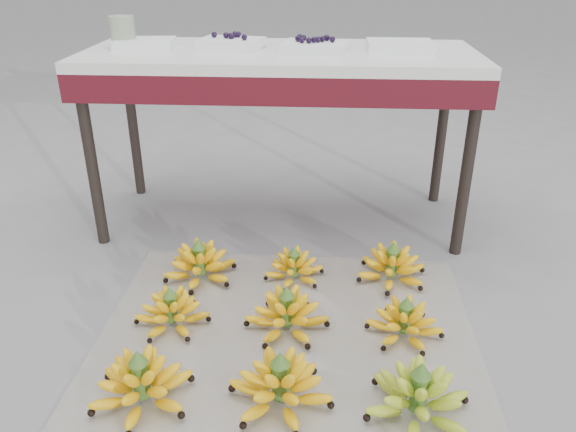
# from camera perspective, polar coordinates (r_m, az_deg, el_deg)

# --- Properties ---
(ground) EXTENTS (60.00, 60.00, 0.00)m
(ground) POSITION_cam_1_polar(r_m,az_deg,el_deg) (1.88, -0.01, -13.18)
(ground) COLOR slate
(ground) RESTS_ON ground
(newspaper_mat) EXTENTS (1.26, 1.06, 0.01)m
(newspaper_mat) POSITION_cam_1_polar(r_m,az_deg,el_deg) (1.92, -0.08, -12.02)
(newspaper_mat) COLOR silver
(newspaper_mat) RESTS_ON ground
(bunch_front_left) EXTENTS (0.36, 0.36, 0.18)m
(bunch_front_left) POSITION_cam_1_polar(r_m,az_deg,el_deg) (1.70, -14.66, -16.19)
(bunch_front_left) COLOR #FFBF00
(bunch_front_left) RESTS_ON newspaper_mat
(bunch_front_center) EXTENTS (0.38, 0.38, 0.18)m
(bunch_front_center) POSITION_cam_1_polar(r_m,az_deg,el_deg) (1.64, -0.78, -16.85)
(bunch_front_center) COLOR #FFBF00
(bunch_front_center) RESTS_ON newspaper_mat
(bunch_front_right) EXTENTS (0.32, 0.32, 0.18)m
(bunch_front_right) POSITION_cam_1_polar(r_m,az_deg,el_deg) (1.65, 13.09, -17.50)
(bunch_front_right) COLOR olive
(bunch_front_right) RESTS_ON newspaper_mat
(bunch_mid_left) EXTENTS (0.30, 0.30, 0.15)m
(bunch_mid_left) POSITION_cam_1_polar(r_m,az_deg,el_deg) (1.97, -11.73, -9.54)
(bunch_mid_left) COLOR #FFBF00
(bunch_mid_left) RESTS_ON newspaper_mat
(bunch_mid_center) EXTENTS (0.31, 0.31, 0.17)m
(bunch_mid_center) POSITION_cam_1_polar(r_m,az_deg,el_deg) (1.91, -0.12, -9.97)
(bunch_mid_center) COLOR #FFBF00
(bunch_mid_center) RESTS_ON newspaper_mat
(bunch_mid_right) EXTENTS (0.31, 0.31, 0.15)m
(bunch_mid_right) POSITION_cam_1_polar(r_m,az_deg,el_deg) (1.92, 11.77, -10.52)
(bunch_mid_right) COLOR #FFBF00
(bunch_mid_right) RESTS_ON newspaper_mat
(bunch_back_left) EXTENTS (0.36, 0.36, 0.17)m
(bunch_back_left) POSITION_cam_1_polar(r_m,az_deg,el_deg) (2.21, -8.94, -4.88)
(bunch_back_left) COLOR #FFBF00
(bunch_back_left) RESTS_ON newspaper_mat
(bunch_back_center) EXTENTS (0.25, 0.25, 0.14)m
(bunch_back_center) POSITION_cam_1_polar(r_m,az_deg,el_deg) (2.18, 0.62, -5.26)
(bunch_back_center) COLOR #FFBF00
(bunch_back_center) RESTS_ON newspaper_mat
(bunch_back_right) EXTENTS (0.30, 0.30, 0.17)m
(bunch_back_right) POSITION_cam_1_polar(r_m,az_deg,el_deg) (2.21, 10.50, -5.07)
(bunch_back_right) COLOR #FFBF00
(bunch_back_right) RESTS_ON newspaper_mat
(vendor_table) EXTENTS (1.63, 0.65, 0.78)m
(vendor_table) POSITION_cam_1_polar(r_m,az_deg,el_deg) (2.45, -0.80, 14.42)
(vendor_table) COLOR black
(vendor_table) RESTS_ON ground
(tray_far_left) EXTENTS (0.26, 0.20, 0.04)m
(tray_far_left) POSITION_cam_1_polar(r_m,az_deg,el_deg) (2.55, -14.36, 16.60)
(tray_far_left) COLOR silver
(tray_far_left) RESTS_ON vendor_table
(tray_left) EXTENTS (0.29, 0.23, 0.07)m
(tray_left) POSITION_cam_1_polar(r_m,az_deg,el_deg) (2.48, -5.80, 17.07)
(tray_left) COLOR silver
(tray_left) RESTS_ON vendor_table
(tray_right) EXTENTS (0.28, 0.22, 0.06)m
(tray_right) POSITION_cam_1_polar(r_m,az_deg,el_deg) (2.39, 2.69, 16.84)
(tray_right) COLOR silver
(tray_right) RESTS_ON vendor_table
(tray_far_right) EXTENTS (0.27, 0.19, 0.04)m
(tray_far_right) POSITION_cam_1_polar(r_m,az_deg,el_deg) (2.44, 11.30, 16.55)
(tray_far_right) COLOR silver
(tray_far_right) RESTS_ON vendor_table
(glass_jar) EXTENTS (0.13, 0.13, 0.13)m
(glass_jar) POSITION_cam_1_polar(r_m,az_deg,el_deg) (2.57, -16.43, 17.49)
(glass_jar) COLOR beige
(glass_jar) RESTS_ON vendor_table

